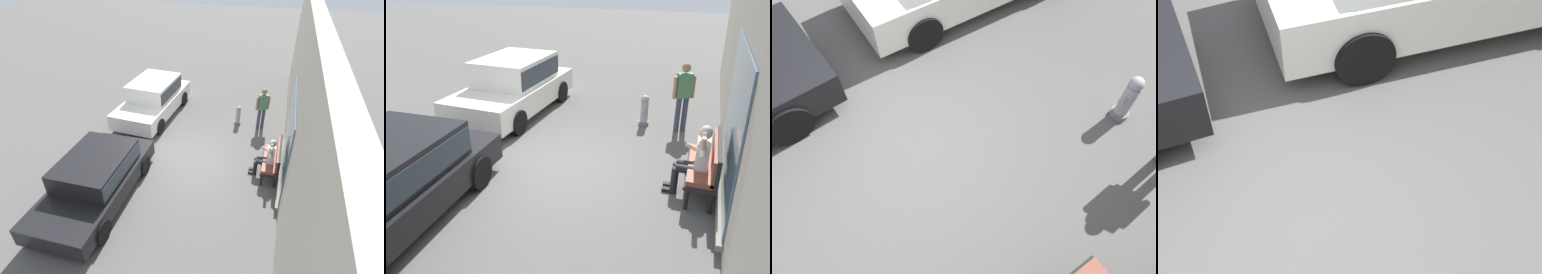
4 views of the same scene
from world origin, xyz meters
The scene contains 1 object.
ground_plane centered at (0.00, 0.00, 0.00)m, with size 60.00×60.00×0.00m, color #565451.
Camera 4 is at (0.41, 2.60, 4.04)m, focal length 55.00 mm.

